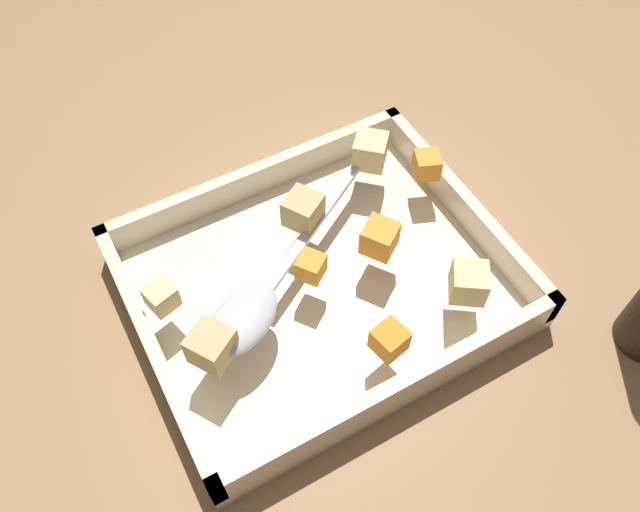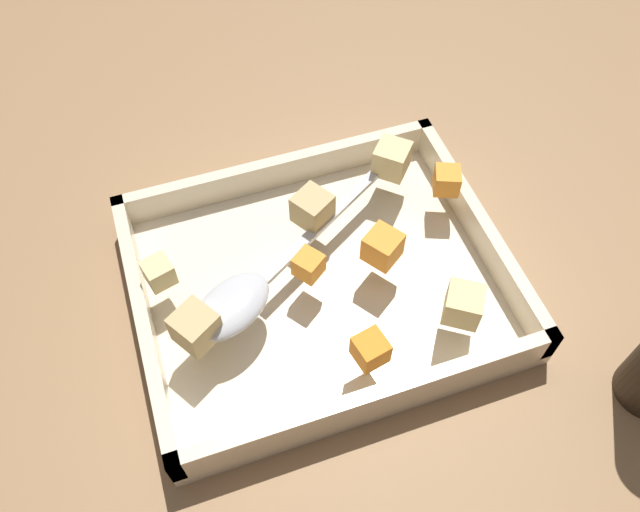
# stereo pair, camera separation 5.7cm
# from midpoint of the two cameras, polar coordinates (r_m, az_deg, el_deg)

# --- Properties ---
(ground_plane) EXTENTS (4.00, 4.00, 0.00)m
(ground_plane) POSITION_cam_midpoint_polar(r_m,az_deg,el_deg) (0.62, -3.55, -3.13)
(ground_plane) COLOR #936D47
(baking_dish) EXTENTS (0.34, 0.28, 0.05)m
(baking_dish) POSITION_cam_midpoint_polar(r_m,az_deg,el_deg) (0.61, -2.68, -2.62)
(baking_dish) COLOR beige
(baking_dish) RESTS_ON ground_plane
(carrot_chunk_corner_nw) EXTENTS (0.03, 0.03, 0.02)m
(carrot_chunk_corner_nw) POSITION_cam_midpoint_polar(r_m,az_deg,el_deg) (0.56, -3.72, -1.16)
(carrot_chunk_corner_nw) COLOR orange
(carrot_chunk_corner_nw) RESTS_ON baking_dish
(carrot_chunk_far_left) EXTENTS (0.03, 0.03, 0.02)m
(carrot_chunk_far_left) POSITION_cam_midpoint_polar(r_m,az_deg,el_deg) (0.64, 6.96, 7.89)
(carrot_chunk_far_left) COLOR orange
(carrot_chunk_far_left) RESTS_ON baking_dish
(carrot_chunk_corner_sw) EXTENTS (0.03, 0.03, 0.02)m
(carrot_chunk_corner_sw) POSITION_cam_midpoint_polar(r_m,az_deg,el_deg) (0.52, 3.09, -7.71)
(carrot_chunk_corner_sw) COLOR orange
(carrot_chunk_corner_sw) RESTS_ON baking_dish
(carrot_chunk_far_right) EXTENTS (0.04, 0.04, 0.03)m
(carrot_chunk_far_right) POSITION_cam_midpoint_polar(r_m,az_deg,el_deg) (0.57, 2.52, 1.40)
(carrot_chunk_far_right) COLOR orange
(carrot_chunk_far_right) RESTS_ON baking_dish
(potato_chunk_corner_se) EXTENTS (0.04, 0.04, 0.03)m
(potato_chunk_corner_se) POSITION_cam_midpoint_polar(r_m,az_deg,el_deg) (0.59, -4.26, 3.90)
(potato_chunk_corner_se) COLOR tan
(potato_chunk_corner_se) RESTS_ON baking_dish
(potato_chunk_near_right) EXTENTS (0.03, 0.03, 0.02)m
(potato_chunk_near_right) POSITION_cam_midpoint_polar(r_m,az_deg,el_deg) (0.57, -16.76, -3.70)
(potato_chunk_near_right) COLOR #E0CC89
(potato_chunk_near_right) RESTS_ON baking_dish
(potato_chunk_mid_right) EXTENTS (0.04, 0.04, 0.03)m
(potato_chunk_mid_right) POSITION_cam_midpoint_polar(r_m,az_deg,el_deg) (0.55, 10.26, -2.54)
(potato_chunk_mid_right) COLOR #E0CC89
(potato_chunk_mid_right) RESTS_ON baking_dish
(potato_chunk_under_handle) EXTENTS (0.04, 0.04, 0.03)m
(potato_chunk_under_handle) POSITION_cam_midpoint_polar(r_m,az_deg,el_deg) (0.64, 1.92, 9.15)
(potato_chunk_under_handle) COLOR #E0CC89
(potato_chunk_under_handle) RESTS_ON baking_dish
(potato_chunk_heap_top) EXTENTS (0.04, 0.04, 0.03)m
(potato_chunk_heap_top) POSITION_cam_midpoint_polar(r_m,az_deg,el_deg) (0.53, -12.70, -8.06)
(potato_chunk_heap_top) COLOR tan
(potato_chunk_heap_top) RESTS_ON baking_dish
(serving_spoon) EXTENTS (0.24, 0.16, 0.02)m
(serving_spoon) POSITION_cam_midpoint_polar(r_m,az_deg,el_deg) (0.55, -9.04, -4.69)
(serving_spoon) COLOR silver
(serving_spoon) RESTS_ON baking_dish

